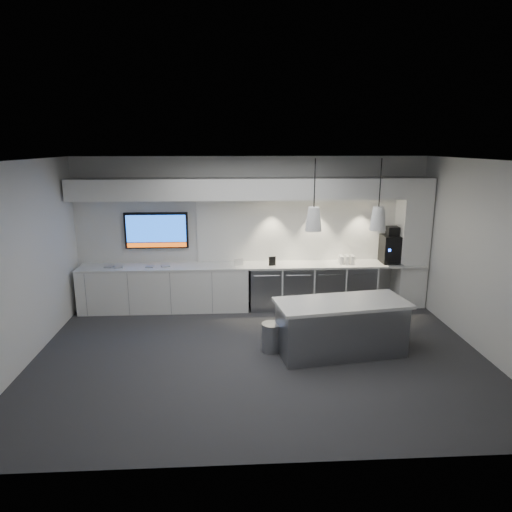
{
  "coord_description": "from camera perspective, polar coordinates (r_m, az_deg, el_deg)",
  "views": [
    {
      "loc": [
        -0.43,
        -6.56,
        3.22
      ],
      "look_at": [
        0.0,
        1.1,
        1.34
      ],
      "focal_mm": 32.0,
      "sensor_mm": 36.0,
      "label": 1
    }
  ],
  "objects": [
    {
      "name": "fridge_unit_b",
      "position": [
        9.26,
        5.04,
        -3.84
      ],
      "size": [
        0.6,
        0.61,
        0.85
      ],
      "primitive_type": "cube",
      "color": "gray",
      "rests_on": "floor"
    },
    {
      "name": "wall_right",
      "position": [
        7.84,
        26.95,
        -0.41
      ],
      "size": [
        0.0,
        7.0,
        7.0
      ],
      "primitive_type": "plane",
      "rotation": [
        1.57,
        0.0,
        -1.57
      ],
      "color": "silver",
      "rests_on": "floor"
    },
    {
      "name": "fridge_unit_c",
      "position": [
        9.37,
        8.86,
        -3.74
      ],
      "size": [
        0.6,
        0.61,
        0.85
      ],
      "primitive_type": "cube",
      "color": "gray",
      "rests_on": "floor"
    },
    {
      "name": "wall_tv",
      "position": [
        9.27,
        -12.34,
        3.14
      ],
      "size": [
        1.25,
        0.07,
        0.72
      ],
      "color": "black",
      "rests_on": "wall_back"
    },
    {
      "name": "backsplash",
      "position": [
        9.34,
        6.87,
        3.37
      ],
      "size": [
        4.6,
        0.03,
        1.3
      ],
      "primitive_type": "cube",
      "color": "white",
      "rests_on": "wall_back"
    },
    {
      "name": "wall_left",
      "position": [
        7.44,
        -27.51,
        -1.17
      ],
      "size": [
        0.0,
        7.0,
        7.0
      ],
      "primitive_type": "plane",
      "rotation": [
        1.57,
        0.0,
        1.57
      ],
      "color": "silver",
      "rests_on": "floor"
    },
    {
      "name": "wall_front",
      "position": [
        4.43,
        2.63,
        -9.06
      ],
      "size": [
        7.0,
        0.0,
        7.0
      ],
      "primitive_type": "plane",
      "rotation": [
        -1.57,
        0.0,
        0.0
      ],
      "color": "silver",
      "rests_on": "floor"
    },
    {
      "name": "tray_d",
      "position": [
        9.07,
        -11.25,
        -1.23
      ],
      "size": [
        0.2,
        0.2,
        0.02
      ],
      "primitive_type": "cube",
      "rotation": [
        0.0,
        0.0,
        0.34
      ],
      "color": "#9E9E9E",
      "rests_on": "back_counter"
    },
    {
      "name": "fridge_unit_a",
      "position": [
        9.19,
        1.14,
        -3.92
      ],
      "size": [
        0.6,
        0.61,
        0.85
      ],
      "primitive_type": "cube",
      "color": "gray",
      "rests_on": "floor"
    },
    {
      "name": "bin",
      "position": [
        7.39,
        1.99,
        -10.1
      ],
      "size": [
        0.4,
        0.4,
        0.46
      ],
      "primitive_type": "cylinder",
      "rotation": [
        0.0,
        0.0,
        -0.23
      ],
      "color": "gray",
      "rests_on": "floor"
    },
    {
      "name": "sign_black",
      "position": [
        8.96,
        2.04,
        -0.64
      ],
      "size": [
        0.14,
        0.05,
        0.18
      ],
      "primitive_type": "cube",
      "rotation": [
        0.0,
        0.0,
        0.24
      ],
      "color": "black",
      "rests_on": "back_counter"
    },
    {
      "name": "sign_white",
      "position": [
        8.95,
        -2.16,
        -0.79
      ],
      "size": [
        0.18,
        0.07,
        0.14
      ],
      "primitive_type": "cube",
      "rotation": [
        0.0,
        0.0,
        0.27
      ],
      "color": "silver",
      "rests_on": "back_counter"
    },
    {
      "name": "back_counter",
      "position": [
        9.05,
        -0.42,
        -1.2
      ],
      "size": [
        6.8,
        0.65,
        0.04
      ],
      "primitive_type": "cube",
      "color": "silver",
      "rests_on": "left_base_cabinets"
    },
    {
      "name": "left_base_cabinets",
      "position": [
        9.26,
        -11.32,
        -4.03
      ],
      "size": [
        3.3,
        0.63,
        0.86
      ],
      "primitive_type": "cube",
      "color": "white",
      "rests_on": "floor"
    },
    {
      "name": "pendant_right",
      "position": [
        7.02,
        15.02,
        4.58
      ],
      "size": [
        0.25,
        0.25,
        1.05
      ],
      "color": "white",
      "rests_on": "ceiling"
    },
    {
      "name": "island",
      "position": [
        7.35,
        10.56,
        -8.74
      ],
      "size": [
        2.14,
        1.16,
        0.86
      ],
      "rotation": [
        0.0,
        0.0,
        0.15
      ],
      "color": "gray",
      "rests_on": "floor"
    },
    {
      "name": "tray_b",
      "position": [
        9.22,
        -16.79,
        -1.31
      ],
      "size": [
        0.18,
        0.18,
        0.02
      ],
      "primitive_type": "cube",
      "rotation": [
        0.0,
        0.0,
        0.17
      ],
      "color": "#9E9E9E",
      "rests_on": "back_counter"
    },
    {
      "name": "column",
      "position": [
        9.67,
        18.86,
        1.58
      ],
      "size": [
        0.55,
        0.55,
        2.6
      ],
      "primitive_type": "cube",
      "color": "white",
      "rests_on": "floor"
    },
    {
      "name": "wall_back",
      "position": [
        9.23,
        -0.53,
        3.04
      ],
      "size": [
        7.0,
        0.0,
        7.0
      ],
      "primitive_type": "plane",
      "rotation": [
        1.57,
        0.0,
        0.0
      ],
      "color": "silver",
      "rests_on": "floor"
    },
    {
      "name": "ceiling",
      "position": [
        6.58,
        0.52,
        11.87
      ],
      "size": [
        7.0,
        7.0,
        0.0
      ],
      "primitive_type": "plane",
      "rotation": [
        3.14,
        0.0,
        0.0
      ],
      "color": "black",
      "rests_on": "wall_back"
    },
    {
      "name": "fridge_unit_d",
      "position": [
        9.52,
        12.58,
        -3.63
      ],
      "size": [
        0.6,
        0.61,
        0.85
      ],
      "primitive_type": "cube",
      "color": "gray",
      "rests_on": "floor"
    },
    {
      "name": "soffit",
      "position": [
        8.81,
        -0.45,
        8.44
      ],
      "size": [
        6.9,
        0.6,
        0.4
      ],
      "primitive_type": "cube",
      "color": "white",
      "rests_on": "wall_back"
    },
    {
      "name": "coffee_machine",
      "position": [
        9.55,
        16.59,
        0.99
      ],
      "size": [
        0.41,
        0.58,
        0.73
      ],
      "rotation": [
        0.0,
        0.0,
        -0.02
      ],
      "color": "black",
      "rests_on": "back_counter"
    },
    {
      "name": "floor",
      "position": [
        7.32,
        0.46,
        -12.32
      ],
      "size": [
        7.0,
        7.0,
        0.0
      ],
      "primitive_type": "plane",
      "color": "#303033",
      "rests_on": "ground"
    },
    {
      "name": "pendant_left",
      "position": [
        6.78,
        7.22,
        4.64
      ],
      "size": [
        0.25,
        0.25,
        1.05
      ],
      "color": "white",
      "rests_on": "ceiling"
    },
    {
      "name": "tray_c",
      "position": [
        9.1,
        -13.12,
        -1.28
      ],
      "size": [
        0.17,
        0.17,
        0.02
      ],
      "primitive_type": "cube",
      "rotation": [
        0.0,
        0.0,
        -0.07
      ],
      "color": "#9E9E9E",
      "rests_on": "back_counter"
    },
    {
      "name": "cup_cluster",
      "position": [
        9.27,
        11.27,
        -0.45
      ],
      "size": [
        0.3,
        0.19,
        0.16
      ],
      "primitive_type": null,
      "color": "white",
      "rests_on": "back_counter"
    },
    {
      "name": "tray_a",
      "position": [
        9.3,
        -17.87,
        -1.27
      ],
      "size": [
        0.19,
        0.19,
        0.02
      ],
      "primitive_type": "cube",
      "rotation": [
        0.0,
        0.0,
        -0.25
      ],
      "color": "#9E9E9E",
      "rests_on": "back_counter"
    }
  ]
}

